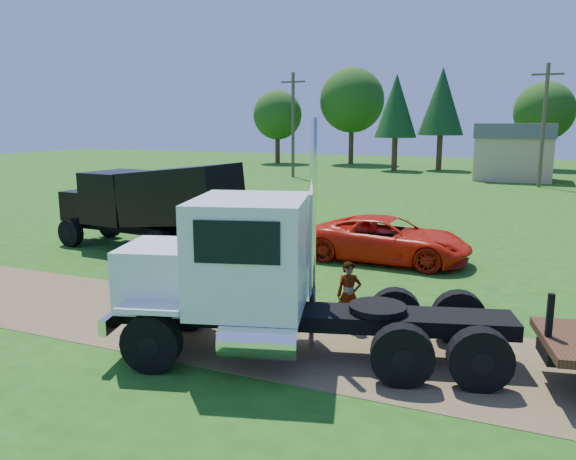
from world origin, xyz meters
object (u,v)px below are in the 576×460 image
at_px(white_semi_tractor, 255,277).
at_px(spectator_a, 349,295).
at_px(black_dump_truck, 151,202).
at_px(orange_pickup, 388,239).

bearing_deg(white_semi_tractor, spectator_a, 42.87).
bearing_deg(spectator_a, black_dump_truck, 128.43).
bearing_deg(white_semi_tractor, orange_pickup, 69.69).
bearing_deg(black_dump_truck, white_semi_tractor, -37.43).
bearing_deg(orange_pickup, black_dump_truck, 103.62).
xyz_separation_m(white_semi_tractor, spectator_a, (1.34, 2.22, -0.87)).
relative_size(black_dump_truck, spectator_a, 4.94).
distance_m(orange_pickup, spectator_a, 6.81).
relative_size(white_semi_tractor, spectator_a, 5.17).
bearing_deg(black_dump_truck, orange_pickup, 16.51).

